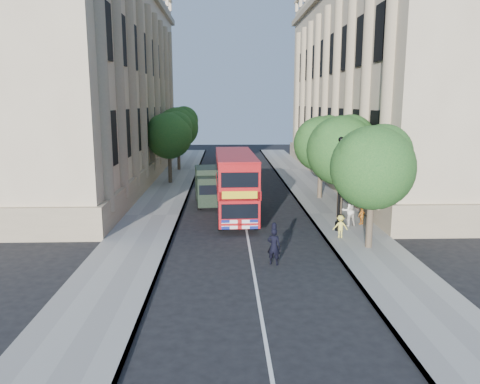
{
  "coord_description": "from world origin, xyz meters",
  "views": [
    {
      "loc": [
        -1.19,
        -18.7,
        7.11
      ],
      "look_at": [
        -0.38,
        6.1,
        2.3
      ],
      "focal_mm": 35.0,
      "sensor_mm": 36.0,
      "label": 1
    }
  ],
  "objects": [
    {
      "name": "building_left",
      "position": [
        -13.8,
        24.0,
        9.0
      ],
      "size": [
        12.0,
        38.0,
        18.0
      ],
      "primitive_type": "cube",
      "color": "tan",
      "rests_on": "ground"
    },
    {
      "name": "double_decker_bus",
      "position": [
        -0.56,
        9.66,
        2.17
      ],
      "size": [
        2.54,
        8.56,
        3.92
      ],
      "rotation": [
        0.0,
        0.0,
        0.03
      ],
      "color": "#A90B0E",
      "rests_on": "ground"
    },
    {
      "name": "pavement_right",
      "position": [
        5.75,
        10.0,
        0.06
      ],
      "size": [
        3.5,
        80.0,
        0.12
      ],
      "primitive_type": "cube",
      "color": "gray",
      "rests_on": "ground"
    },
    {
      "name": "box_van",
      "position": [
        -2.28,
        13.36,
        1.25
      ],
      "size": [
        2.25,
        4.62,
        2.56
      ],
      "rotation": [
        0.0,
        0.0,
        0.1
      ],
      "color": "black",
      "rests_on": "ground"
    },
    {
      "name": "tree_right_near",
      "position": [
        5.84,
        3.03,
        4.25
      ],
      "size": [
        4.0,
        4.0,
        6.08
      ],
      "color": "#473828",
      "rests_on": "ground"
    },
    {
      "name": "pavement_left",
      "position": [
        -5.75,
        10.0,
        0.06
      ],
      "size": [
        3.5,
        80.0,
        0.12
      ],
      "primitive_type": "cube",
      "color": "gray",
      "rests_on": "ground"
    },
    {
      "name": "tree_left_far",
      "position": [
        -5.96,
        22.03,
        4.44
      ],
      "size": [
        4.0,
        4.0,
        6.3
      ],
      "color": "#473828",
      "rests_on": "ground"
    },
    {
      "name": "tree_right_far",
      "position": [
        5.84,
        15.03,
        4.31
      ],
      "size": [
        4.0,
        4.0,
        6.15
      ],
      "color": "#473828",
      "rests_on": "ground"
    },
    {
      "name": "child_b",
      "position": [
        4.81,
        4.68,
        0.72
      ],
      "size": [
        0.78,
        0.46,
        1.19
      ],
      "primitive_type": "imported",
      "rotation": [
        0.0,
        0.0,
        3.11
      ],
      "color": "#F9E555",
      "rests_on": "pavement_right"
    },
    {
      "name": "ground",
      "position": [
        0.0,
        0.0,
        0.0
      ],
      "size": [
        120.0,
        120.0,
        0.0
      ],
      "primitive_type": "plane",
      "color": "black",
      "rests_on": "ground"
    },
    {
      "name": "child_a",
      "position": [
        6.69,
        7.25,
        0.62
      ],
      "size": [
        0.63,
        0.49,
        0.99
      ],
      "primitive_type": "imported",
      "rotation": [
        0.0,
        0.0,
        3.64
      ],
      "color": "orange",
      "rests_on": "pavement_right"
    },
    {
      "name": "police_constable",
      "position": [
        0.95,
        1.0,
        0.83
      ],
      "size": [
        0.71,
        0.6,
        1.66
      ],
      "primitive_type": "imported",
      "rotation": [
        0.0,
        0.0,
        2.75
      ],
      "color": "black",
      "rests_on": "ground"
    },
    {
      "name": "lamp_post",
      "position": [
        5.0,
        6.0,
        2.51
      ],
      "size": [
        0.32,
        0.32,
        5.16
      ],
      "color": "black",
      "rests_on": "pavement_right"
    },
    {
      "name": "woman_pedestrian",
      "position": [
        5.83,
        6.98,
        1.02
      ],
      "size": [
        1.06,
        0.94,
        1.8
      ],
      "primitive_type": "imported",
      "rotation": [
        0.0,
        0.0,
        3.49
      ],
      "color": "white",
      "rests_on": "pavement_right"
    },
    {
      "name": "building_right",
      "position": [
        13.8,
        24.0,
        9.0
      ],
      "size": [
        12.0,
        38.0,
        18.0
      ],
      "primitive_type": "cube",
      "color": "tan",
      "rests_on": "ground"
    },
    {
      "name": "tree_right_mid",
      "position": [
        5.84,
        9.03,
        4.45
      ],
      "size": [
        4.2,
        4.2,
        6.37
      ],
      "color": "#473828",
      "rests_on": "ground"
    },
    {
      "name": "tree_left_back",
      "position": [
        -5.96,
        30.03,
        4.71
      ],
      "size": [
        4.2,
        4.2,
        6.65
      ],
      "color": "#473828",
      "rests_on": "ground"
    }
  ]
}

